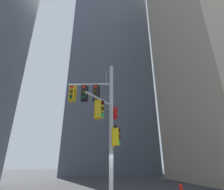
# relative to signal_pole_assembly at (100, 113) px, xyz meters

# --- Properties ---
(building_tower_right) EXTENTS (12.76, 12.76, 46.97)m
(building_tower_right) POSITION_rel_signal_pole_assembly_xyz_m (17.12, 7.65, 18.51)
(building_tower_right) COLOR tan
(building_tower_right) RESTS_ON ground
(building_mid_block) EXTENTS (16.62, 16.62, 46.80)m
(building_mid_block) POSITION_rel_signal_pole_assembly_xyz_m (4.17, 26.56, 18.43)
(building_mid_block) COLOR #4C5460
(building_mid_block) RESTS_ON ground
(signal_pole_assembly) EXTENTS (3.43, 2.88, 8.39)m
(signal_pole_assembly) POSITION_rel_signal_pole_assembly_xyz_m (0.00, 0.00, 0.00)
(signal_pole_assembly) COLOR #B2B2B5
(signal_pole_assembly) RESTS_ON ground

